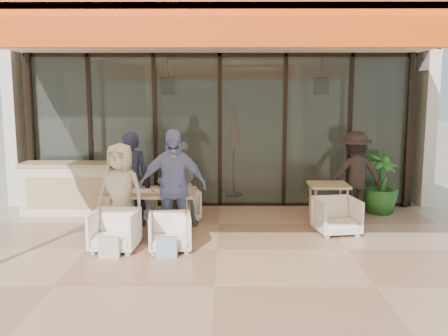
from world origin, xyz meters
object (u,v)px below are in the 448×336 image
at_px(chair_near_left, 115,229).
at_px(diner_cream, 121,193).
at_px(chair_near_right, 170,230).
at_px(side_table, 329,189).
at_px(side_chair, 337,214).
at_px(standing_woman, 355,174).
at_px(chair_far_right, 181,203).
at_px(chair_far_left, 137,202).
at_px(diner_periwinkle, 173,186).
at_px(host_counter, 70,188).
at_px(diner_grey, 178,184).
at_px(dining_table, 151,194).
at_px(potted_palm, 381,183).
at_px(diner_navy, 131,179).

xyz_separation_m(chair_near_left, diner_cream, (0.00, 0.50, 0.45)).
bearing_deg(chair_near_right, side_table, 23.82).
relative_size(diner_cream, side_chair, 2.28).
bearing_deg(standing_woman, diner_cream, 14.78).
height_order(chair_far_right, side_chair, side_chair).
bearing_deg(chair_far_left, diner_periwinkle, 123.55).
distance_m(chair_near_right, standing_woman, 4.05).
bearing_deg(host_counter, chair_near_right, -45.79).
height_order(diner_grey, diner_cream, diner_cream).
xyz_separation_m(host_counter, diner_cream, (1.40, -1.80, 0.27)).
distance_m(chair_near_right, side_chair, 2.89).
bearing_deg(side_chair, diner_periwinkle, 179.14).
distance_m(chair_far_right, diner_periwinkle, 1.52).
bearing_deg(chair_near_right, chair_near_left, 172.68).
xyz_separation_m(chair_near_right, side_table, (2.75, 1.66, 0.31)).
xyz_separation_m(chair_far_right, side_chair, (2.75, -0.99, 0.02)).
bearing_deg(dining_table, diner_periwinkle, -46.97).
bearing_deg(diner_grey, side_table, 168.92).
bearing_deg(potted_palm, host_counter, -179.50).
distance_m(chair_far_right, chair_near_left, 2.08).
bearing_deg(chair_near_left, potted_palm, 30.07).
xyz_separation_m(diner_navy, standing_woman, (4.21, 0.79, -0.03)).
bearing_deg(side_table, diner_cream, -162.09).
distance_m(chair_near_left, side_chair, 3.70).
height_order(side_table, side_chair, side_table).
bearing_deg(chair_far_left, dining_table, 116.28).
relative_size(side_chair, standing_woman, 0.42).
bearing_deg(dining_table, host_counter, 143.42).
bearing_deg(chair_near_left, diner_grey, 62.75).
bearing_deg(dining_table, side_chair, -0.85).
height_order(host_counter, potted_palm, potted_palm).
bearing_deg(chair_far_left, chair_near_right, 116.44).
xyz_separation_m(diner_navy, diner_grey, (0.84, 0.00, -0.09)).
bearing_deg(chair_far_left, chair_far_right, -177.41).
relative_size(diner_grey, standing_woman, 0.93).
relative_size(chair_far_left, side_table, 0.93).
xyz_separation_m(chair_near_right, diner_grey, (0.00, 1.40, 0.45)).
xyz_separation_m(chair_far_left, side_chair, (3.59, -0.99, 0.01)).
height_order(side_chair, standing_woman, standing_woman).
height_order(diner_grey, side_chair, diner_grey).
bearing_deg(host_counter, diner_grey, -21.94).
distance_m(dining_table, diner_navy, 0.63).
bearing_deg(diner_grey, dining_table, 29.74).
height_order(chair_near_left, side_table, side_table).
relative_size(dining_table, standing_woman, 0.90).
bearing_deg(dining_table, diner_grey, 46.21).
bearing_deg(diner_grey, diner_cream, 30.51).
distance_m(diner_grey, side_chair, 2.82).
bearing_deg(potted_palm, side_chair, -128.96).
distance_m(chair_far_left, side_chair, 3.72).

